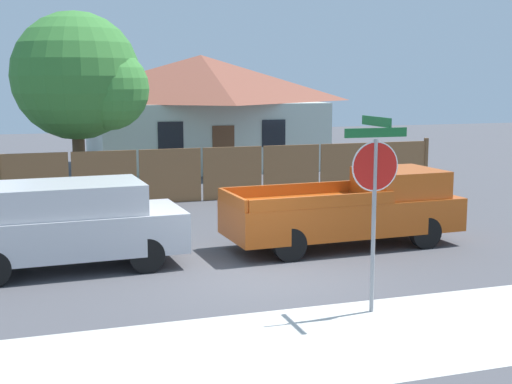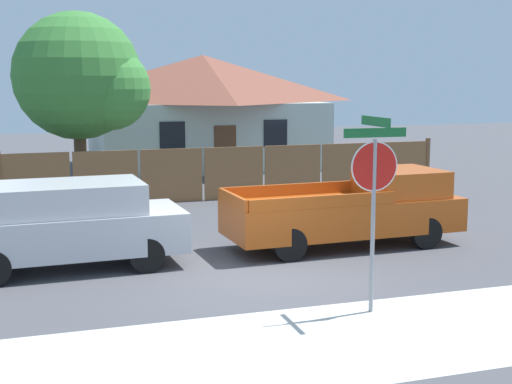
# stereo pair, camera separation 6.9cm
# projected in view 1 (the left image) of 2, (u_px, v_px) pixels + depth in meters

# --- Properties ---
(ground_plane) EXTENTS (80.00, 80.00, 0.00)m
(ground_plane) POSITION_uv_depth(u_px,v_px,m) (263.00, 277.00, 13.92)
(ground_plane) COLOR #47474C
(sidewalk_strip) EXTENTS (36.00, 3.20, 0.01)m
(sidewalk_strip) POSITION_uv_depth(u_px,v_px,m) (342.00, 340.00, 10.55)
(sidewalk_strip) COLOR beige
(sidewalk_strip) RESTS_ON ground
(wooden_fence) EXTENTS (14.28, 0.12, 1.79)m
(wooden_fence) POSITION_uv_depth(u_px,v_px,m) (233.00, 173.00, 22.83)
(wooden_fence) COLOR brown
(wooden_fence) RESTS_ON ground
(house) EXTENTS (10.20, 7.60, 4.86)m
(house) POSITION_uv_depth(u_px,v_px,m) (201.00, 109.00, 31.42)
(house) COLOR #B2C1B7
(house) RESTS_ON ground
(oak_tree) EXTENTS (4.27, 4.07, 5.96)m
(oak_tree) POSITION_uv_depth(u_px,v_px,m) (83.00, 79.00, 22.63)
(oak_tree) COLOR brown
(oak_tree) RESTS_ON ground
(red_suv) EXTENTS (4.76, 2.13, 1.76)m
(red_suv) POSITION_uv_depth(u_px,v_px,m) (65.00, 223.00, 14.41)
(red_suv) COLOR #B7B7BC
(red_suv) RESTS_ON ground
(orange_pickup) EXTENTS (5.49, 2.09, 1.73)m
(orange_pickup) POSITION_uv_depth(u_px,v_px,m) (352.00, 210.00, 16.44)
(orange_pickup) COLOR #B74C14
(orange_pickup) RESTS_ON ground
(stop_sign) EXTENTS (1.09, 0.98, 3.24)m
(stop_sign) POSITION_uv_depth(u_px,v_px,m) (375.00, 179.00, 11.51)
(stop_sign) COLOR gray
(stop_sign) RESTS_ON ground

